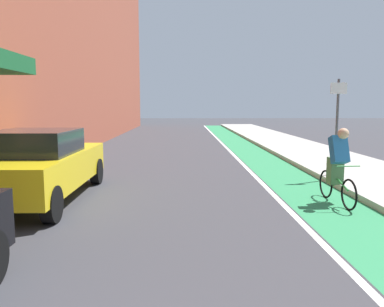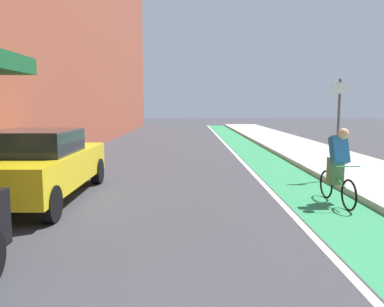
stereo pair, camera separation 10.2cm
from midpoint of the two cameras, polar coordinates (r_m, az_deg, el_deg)
ground_plane at (r=16.75m, az=-1.38°, el=0.05°), size 93.55×93.55×0.00m
bike_lane_paint at (r=18.96m, az=8.32°, el=0.80°), size 1.60×42.52×0.00m
lane_divider_stripe at (r=18.84m, az=5.62°, el=0.80°), size 0.12×42.52×0.00m
sidewalk_right at (r=19.46m, az=15.26°, el=0.99°), size 3.16×42.52×0.14m
parked_sedan_yellow_cab at (r=8.98m, az=-21.20°, el=-1.45°), size 1.88×4.53×1.53m
cyclist_mid at (r=8.57m, az=20.89°, el=-1.70°), size 0.48×1.67×1.59m
street_sign_post at (r=11.35m, az=20.95°, el=4.85°), size 0.44×0.07×2.61m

